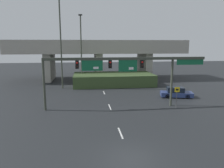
% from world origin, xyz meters
% --- Properties ---
extents(ground_plane, '(160.00, 160.00, 0.00)m').
position_xyz_m(ground_plane, '(0.00, 0.00, 0.00)').
color(ground_plane, black).
extents(lane_markings, '(0.14, 26.56, 0.01)m').
position_xyz_m(lane_markings, '(0.00, 16.25, 0.00)').
color(lane_markings, silver).
rests_on(lane_markings, ground).
extents(signal_gantry, '(19.38, 0.44, 6.08)m').
position_xyz_m(signal_gantry, '(1.38, 11.83, 5.05)').
color(signal_gantry, '#383D33').
rests_on(signal_gantry, ground).
extents(speed_limit_sign, '(0.60, 0.11, 2.60)m').
position_xyz_m(speed_limit_sign, '(7.95, 10.89, 1.69)').
color(speed_limit_sign, '#4C4C4C').
rests_on(speed_limit_sign, ground).
extents(highway_light_pole_near, '(0.70, 0.36, 12.91)m').
position_xyz_m(highway_light_pole_near, '(-3.53, 27.93, 6.83)').
color(highway_light_pole_near, '#383D33').
rests_on(highway_light_pole_near, ground).
extents(highway_light_pole_far, '(0.70, 0.36, 16.56)m').
position_xyz_m(highway_light_pole_far, '(-6.85, 24.60, 8.66)').
color(highway_light_pole_far, '#383D33').
rests_on(highway_light_pole_far, ground).
extents(overpass_bridge, '(36.80, 9.97, 8.40)m').
position_xyz_m(overpass_bridge, '(0.00, 34.52, 5.79)').
color(overpass_bridge, '#A39E93').
rests_on(overpass_bridge, ground).
extents(grass_embankment, '(14.80, 7.65, 2.09)m').
position_xyz_m(grass_embankment, '(2.39, 27.09, 1.04)').
color(grass_embankment, '#384C28').
rests_on(grass_embankment, ground).
extents(parked_sedan_near_right, '(4.80, 2.86, 1.50)m').
position_xyz_m(parked_sedan_near_right, '(10.09, 15.96, 0.69)').
color(parked_sedan_near_right, navy).
rests_on(parked_sedan_near_right, ground).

